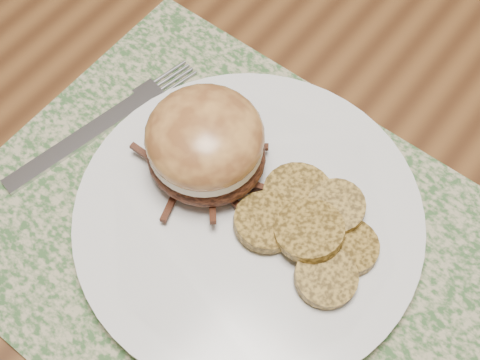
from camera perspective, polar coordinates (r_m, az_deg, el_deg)
name	(u,v)px	position (r m, az deg, el deg)	size (l,w,h in m)	color
dining_table	(425,292)	(0.63, 15.53, -9.23)	(1.50, 0.90, 0.75)	brown
placemat	(247,253)	(0.53, 0.59, -6.21)	(0.45, 0.33, 0.00)	#3A5F31
dinner_plate	(248,218)	(0.53, 0.73, -3.30)	(0.26, 0.26, 0.02)	white
pork_sandwich	(205,144)	(0.51, -2.98, 3.06)	(0.12, 0.11, 0.07)	black
roasted_potatoes	(311,227)	(0.51, 6.11, -4.02)	(0.12, 0.11, 0.03)	olive
fork	(104,124)	(0.59, -11.52, 4.74)	(0.06, 0.19, 0.00)	silver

